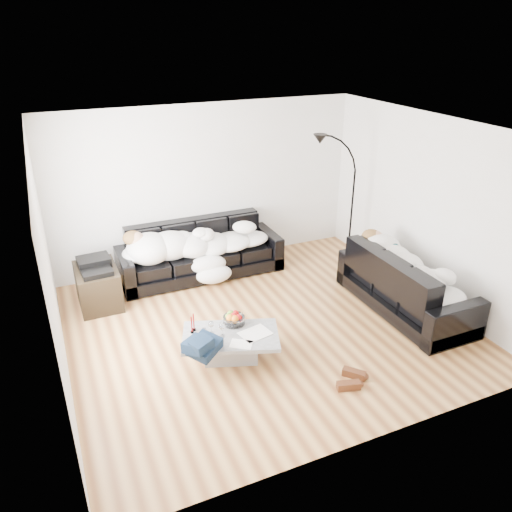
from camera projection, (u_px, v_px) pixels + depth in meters
name	position (u px, v px, depth m)	size (l,w,h in m)	color
ground	(265.00, 325.00, 6.68)	(5.00, 5.00, 0.00)	brown
wall_back	(207.00, 186.00, 7.99)	(5.00, 0.02, 2.60)	silver
wall_left	(49.00, 273.00, 5.22)	(0.02, 4.50, 2.60)	silver
wall_right	(426.00, 208.00, 7.04)	(0.02, 4.50, 2.60)	silver
ceiling	(267.00, 129.00, 5.58)	(5.00, 5.00, 0.00)	white
sofa_back	(200.00, 250.00, 7.88)	(2.55, 0.88, 0.83)	black
sofa_right	(406.00, 282.00, 6.90)	(2.09, 0.90, 0.85)	black
sleeper_back	(201.00, 239.00, 7.75)	(2.16, 0.75, 0.43)	white
sleeper_right	(408.00, 268.00, 6.81)	(1.79, 0.76, 0.44)	white
teal_cushion	(377.00, 246.00, 7.29)	(0.36, 0.30, 0.20)	#093E43
coffee_table	(231.00, 346.00, 5.97)	(1.13, 0.66, 0.33)	#939699
fruit_bowl	(234.00, 318.00, 6.08)	(0.27, 0.27, 0.16)	white
wine_glass_a	(211.00, 327.00, 5.90)	(0.07, 0.07, 0.16)	white
wine_glass_b	(204.00, 334.00, 5.77)	(0.07, 0.07, 0.16)	white
wine_glass_c	(222.00, 330.00, 5.84)	(0.08, 0.08, 0.18)	white
candle_left	(192.00, 325.00, 5.89)	(0.04, 0.04, 0.22)	maroon
candle_right	(194.00, 322.00, 5.94)	(0.04, 0.04, 0.23)	maroon
newspaper_a	(255.00, 333.00, 5.92)	(0.35, 0.27, 0.01)	silver
newspaper_b	(241.00, 344.00, 5.72)	(0.25, 0.18, 0.01)	silver
navy_jacket	(202.00, 341.00, 5.49)	(0.38, 0.31, 0.19)	black
shoes	(351.00, 380.00, 5.59)	(0.44, 0.32, 0.10)	#472311
av_cabinet	(98.00, 286.00, 7.09)	(0.56, 0.82, 0.56)	black
stereo	(95.00, 264.00, 6.94)	(0.44, 0.34, 0.13)	black
floor_lamp	(352.00, 207.00, 8.06)	(0.71, 0.28, 1.94)	black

